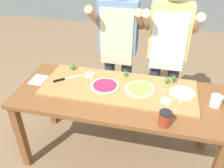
{
  "coord_description": "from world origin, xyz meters",
  "views": [
    {
      "loc": [
        0.34,
        -1.7,
        2.05
      ],
      "look_at": [
        -0.07,
        0.05,
        0.86
      ],
      "focal_mm": 38.43,
      "sensor_mm": 36.0,
      "label": 1
    }
  ],
  "objects_px": {
    "cheese_crumble_c": "(163,90)",
    "pizza_slice_center": "(90,75)",
    "cook_right": "(168,47)",
    "pizza_slice_far_right": "(166,101)",
    "cheese_crumble_d": "(82,69)",
    "pizza_whole_pesto_green": "(140,89)",
    "broccoli_floret_back_right": "(126,74)",
    "flour_cup": "(216,101)",
    "cheese_crumble_b": "(181,102)",
    "pizza_whole_white_garlic": "(182,93)",
    "broccoli_floret_front_mid": "(73,67)",
    "prep_table": "(119,103)",
    "chefs_knife": "(64,79)",
    "broccoli_floret_front_left": "(174,79)",
    "sauce_jar": "(165,118)",
    "cheese_crumble_a": "(176,110)",
    "recipe_note": "(38,80)",
    "pizza_whole_beet_magenta": "(105,86)",
    "broccoli_floret_back_mid": "(167,80)",
    "cook_left": "(118,43)"
  },
  "relations": [
    {
      "from": "cheese_crumble_c",
      "to": "broccoli_floret_front_left",
      "type": "bearing_deg",
      "value": 63.6
    },
    {
      "from": "flour_cup",
      "to": "prep_table",
      "type": "bearing_deg",
      "value": -177.76
    },
    {
      "from": "broccoli_floret_back_mid",
      "to": "cheese_crumble_a",
      "type": "relative_size",
      "value": 4.42
    },
    {
      "from": "pizza_whole_beet_magenta",
      "to": "cheese_crumble_a",
      "type": "bearing_deg",
      "value": -17.92
    },
    {
      "from": "broccoli_floret_front_mid",
      "to": "prep_table",
      "type": "bearing_deg",
      "value": -27.14
    },
    {
      "from": "pizza_slice_far_right",
      "to": "cheese_crumble_a",
      "type": "bearing_deg",
      "value": -52.62
    },
    {
      "from": "cheese_crumble_d",
      "to": "cheese_crumble_a",
      "type": "bearing_deg",
      "value": -25.5
    },
    {
      "from": "cheese_crumble_d",
      "to": "cook_right",
      "type": "xyz_separation_m",
      "value": [
        0.83,
        0.35,
        0.17
      ]
    },
    {
      "from": "broccoli_floret_front_left",
      "to": "cheese_crumble_d",
      "type": "xyz_separation_m",
      "value": [
        -0.92,
        0.03,
        -0.03
      ]
    },
    {
      "from": "pizza_whole_white_garlic",
      "to": "broccoli_floret_front_left",
      "type": "bearing_deg",
      "value": 115.97
    },
    {
      "from": "sauce_jar",
      "to": "broccoli_floret_front_left",
      "type": "bearing_deg",
      "value": 84.62
    },
    {
      "from": "broccoli_floret_front_left",
      "to": "cheese_crumble_c",
      "type": "distance_m",
      "value": 0.19
    },
    {
      "from": "broccoli_floret_back_right",
      "to": "flour_cup",
      "type": "distance_m",
      "value": 0.84
    },
    {
      "from": "broccoli_floret_back_right",
      "to": "cheese_crumble_b",
      "type": "height_order",
      "value": "broccoli_floret_back_right"
    },
    {
      "from": "cook_right",
      "to": "pizza_slice_far_right",
      "type": "bearing_deg",
      "value": -86.91
    },
    {
      "from": "broccoli_floret_front_left",
      "to": "broccoli_floret_back_mid",
      "type": "height_order",
      "value": "broccoli_floret_front_left"
    },
    {
      "from": "pizza_slice_center",
      "to": "recipe_note",
      "type": "relative_size",
      "value": 0.52
    },
    {
      "from": "broccoli_floret_back_right",
      "to": "cheese_crumble_a",
      "type": "xyz_separation_m",
      "value": [
        0.49,
        -0.42,
        -0.02
      ]
    },
    {
      "from": "chefs_knife",
      "to": "broccoli_floret_front_left",
      "type": "xyz_separation_m",
      "value": [
        1.02,
        0.19,
        0.03
      ]
    },
    {
      "from": "cheese_crumble_a",
      "to": "broccoli_floret_back_mid",
      "type": "bearing_deg",
      "value": 103.11
    },
    {
      "from": "broccoli_floret_front_mid",
      "to": "cheese_crumble_a",
      "type": "relative_size",
      "value": 4.66
    },
    {
      "from": "broccoli_floret_back_right",
      "to": "cheese_crumble_c",
      "type": "relative_size",
      "value": 3.15
    },
    {
      "from": "pizza_whole_pesto_green",
      "to": "broccoli_floret_back_right",
      "type": "relative_size",
      "value": 4.93
    },
    {
      "from": "cheese_crumble_d",
      "to": "broccoli_floret_front_left",
      "type": "bearing_deg",
      "value": -2.0
    },
    {
      "from": "broccoli_floret_front_left",
      "to": "broccoli_floret_back_right",
      "type": "xyz_separation_m",
      "value": [
        -0.46,
        0.0,
        -0.01
      ]
    },
    {
      "from": "pizza_slice_far_right",
      "to": "cheese_crumble_c",
      "type": "distance_m",
      "value": 0.15
    },
    {
      "from": "prep_table",
      "to": "pizza_whole_pesto_green",
      "type": "distance_m",
      "value": 0.24
    },
    {
      "from": "broccoli_floret_back_right",
      "to": "recipe_note",
      "type": "relative_size",
      "value": 0.3
    },
    {
      "from": "broccoli_floret_front_mid",
      "to": "cook_right",
      "type": "xyz_separation_m",
      "value": [
        0.92,
        0.37,
        0.14
      ]
    },
    {
      "from": "prep_table",
      "to": "pizza_whole_pesto_green",
      "type": "bearing_deg",
      "value": 24.99
    },
    {
      "from": "cook_right",
      "to": "chefs_knife",
      "type": "bearing_deg",
      "value": -148.53
    },
    {
      "from": "sauce_jar",
      "to": "pizza_whole_white_garlic",
      "type": "bearing_deg",
      "value": 71.71
    },
    {
      "from": "broccoli_floret_back_mid",
      "to": "sauce_jar",
      "type": "relative_size",
      "value": 0.52
    },
    {
      "from": "broccoli_floret_front_left",
      "to": "sauce_jar",
      "type": "bearing_deg",
      "value": -95.38
    },
    {
      "from": "pizza_slice_center",
      "to": "cook_left",
      "type": "xyz_separation_m",
      "value": [
        0.19,
        0.44,
        0.17
      ]
    },
    {
      "from": "pizza_whole_pesto_green",
      "to": "recipe_note",
      "type": "relative_size",
      "value": 1.5
    },
    {
      "from": "broccoli_floret_back_right",
      "to": "cheese_crumble_a",
      "type": "height_order",
      "value": "broccoli_floret_back_right"
    },
    {
      "from": "pizza_whole_white_garlic",
      "to": "pizza_slice_far_right",
      "type": "distance_m",
      "value": 0.2
    },
    {
      "from": "prep_table",
      "to": "pizza_whole_pesto_green",
      "type": "xyz_separation_m",
      "value": [
        0.18,
        0.08,
        0.14
      ]
    },
    {
      "from": "pizza_slice_far_right",
      "to": "cheese_crumble_d",
      "type": "distance_m",
      "value": 0.94
    },
    {
      "from": "pizza_whole_white_garlic",
      "to": "flour_cup",
      "type": "height_order",
      "value": "flour_cup"
    },
    {
      "from": "flour_cup",
      "to": "cook_right",
      "type": "bearing_deg",
      "value": 125.24
    },
    {
      "from": "broccoli_floret_front_left",
      "to": "broccoli_floret_back_right",
      "type": "relative_size",
      "value": 1.23
    },
    {
      "from": "pizza_whole_white_garlic",
      "to": "cheese_crumble_d",
      "type": "height_order",
      "value": "same"
    },
    {
      "from": "cheese_crumble_a",
      "to": "recipe_note",
      "type": "relative_size",
      "value": 0.08
    },
    {
      "from": "broccoli_floret_back_right",
      "to": "broccoli_floret_front_mid",
      "type": "relative_size",
      "value": 0.83
    },
    {
      "from": "cheese_crumble_c",
      "to": "pizza_slice_center",
      "type": "bearing_deg",
      "value": 171.35
    },
    {
      "from": "pizza_whole_pesto_green",
      "to": "pizza_whole_white_garlic",
      "type": "bearing_deg",
      "value": 4.14
    },
    {
      "from": "chefs_knife",
      "to": "broccoli_floret_front_left",
      "type": "relative_size",
      "value": 3.52
    },
    {
      "from": "recipe_note",
      "to": "cook_right",
      "type": "bearing_deg",
      "value": 26.5
    }
  ]
}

